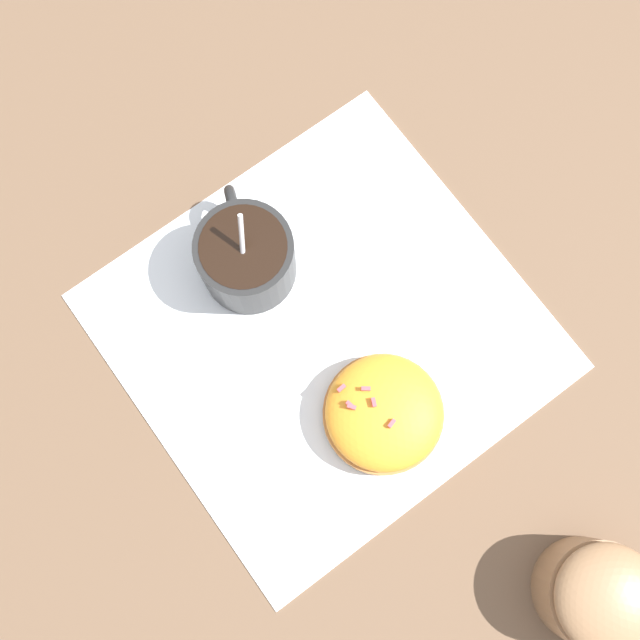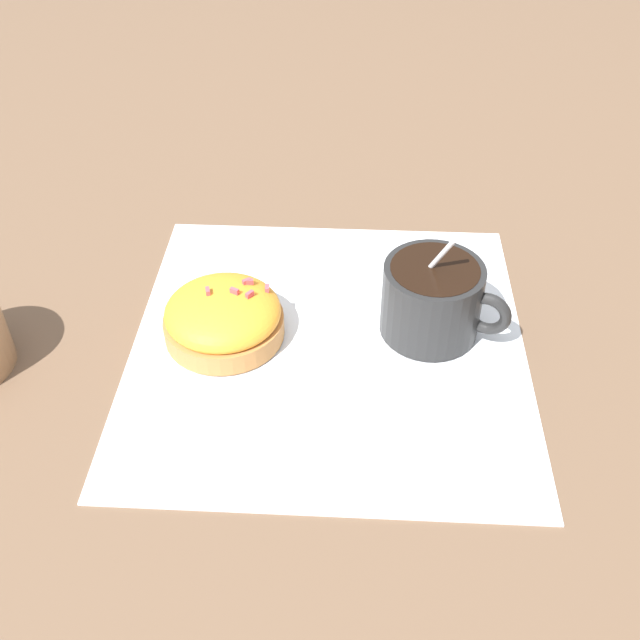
# 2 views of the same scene
# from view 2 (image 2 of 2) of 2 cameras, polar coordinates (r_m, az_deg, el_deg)

# --- Properties ---
(ground_plane) EXTENTS (3.00, 3.00, 0.00)m
(ground_plane) POSITION_cam_2_polar(r_m,az_deg,el_deg) (0.60, 0.66, -1.87)
(ground_plane) COLOR brown
(paper_napkin) EXTENTS (0.34, 0.35, 0.00)m
(paper_napkin) POSITION_cam_2_polar(r_m,az_deg,el_deg) (0.60, 0.66, -1.77)
(paper_napkin) COLOR white
(paper_napkin) RESTS_ON ground_plane
(coffee_cup) EXTENTS (0.10, 0.08, 0.10)m
(coffee_cup) POSITION_cam_2_polar(r_m,az_deg,el_deg) (0.60, 8.64, 1.72)
(coffee_cup) COLOR black
(coffee_cup) RESTS_ON paper_napkin
(frosted_pastry) EXTENTS (0.10, 0.10, 0.04)m
(frosted_pastry) POSITION_cam_2_polar(r_m,az_deg,el_deg) (0.60, -7.38, 0.24)
(frosted_pastry) COLOR #B2753D
(frosted_pastry) RESTS_ON paper_napkin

